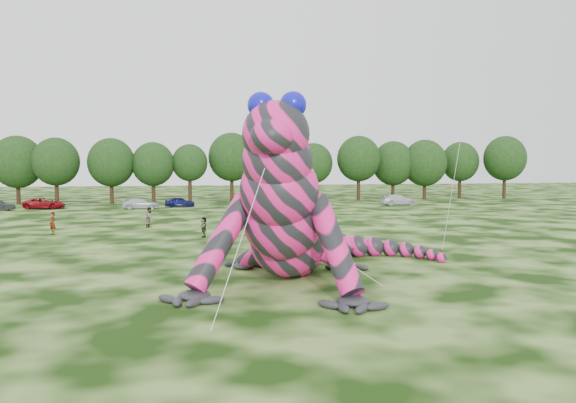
% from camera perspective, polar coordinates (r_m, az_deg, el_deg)
% --- Properties ---
extents(ground, '(240.00, 240.00, 0.00)m').
position_cam_1_polar(ground, '(27.94, -10.73, -8.41)').
color(ground, '#16330A').
rests_on(ground, ground).
extents(inflatable_gecko, '(20.41, 22.21, 9.12)m').
position_cam_1_polar(inflatable_gecko, '(29.28, 0.26, 1.23)').
color(inflatable_gecko, '#F41D80').
rests_on(inflatable_gecko, ground).
extents(tree_5, '(7.16, 6.44, 9.80)m').
position_cam_1_polar(tree_5, '(88.84, -25.78, 2.91)').
color(tree_5, black).
rests_on(tree_5, ground).
extents(tree_6, '(6.52, 5.86, 9.49)m').
position_cam_1_polar(tree_6, '(85.83, -22.49, 2.88)').
color(tree_6, black).
rests_on(tree_6, ground).
extents(tree_7, '(6.68, 6.01, 9.48)m').
position_cam_1_polar(tree_7, '(84.72, -17.51, 2.98)').
color(tree_7, black).
rests_on(tree_7, ground).
extents(tree_8, '(6.14, 5.53, 8.94)m').
position_cam_1_polar(tree_8, '(84.40, -13.54, 2.87)').
color(tree_8, black).
rests_on(tree_8, ground).
extents(tree_9, '(5.27, 4.74, 8.68)m').
position_cam_1_polar(tree_9, '(84.66, -9.94, 2.83)').
color(tree_9, black).
rests_on(tree_9, ground).
extents(tree_10, '(7.09, 6.38, 10.50)m').
position_cam_1_polar(tree_10, '(86.18, -5.74, 3.50)').
color(tree_10, black).
rests_on(tree_10, ground).
extents(tree_11, '(7.01, 6.31, 10.07)m').
position_cam_1_polar(tree_11, '(86.57, -1.49, 3.38)').
color(tree_11, black).
rests_on(tree_11, ground).
extents(tree_12, '(5.99, 5.39, 8.97)m').
position_cam_1_polar(tree_12, '(87.33, 2.60, 3.02)').
color(tree_12, black).
rests_on(tree_12, ground).
extents(tree_13, '(6.83, 6.15, 10.13)m').
position_cam_1_polar(tree_13, '(88.63, 7.18, 3.38)').
color(tree_13, black).
rests_on(tree_13, ground).
extents(tree_14, '(6.82, 6.14, 9.40)m').
position_cam_1_polar(tree_14, '(92.25, 10.63, 3.14)').
color(tree_14, black).
rests_on(tree_14, ground).
extents(tree_15, '(7.17, 6.45, 9.63)m').
position_cam_1_polar(tree_15, '(93.30, 13.72, 3.18)').
color(tree_15, black).
rests_on(tree_15, ground).
extents(tree_16, '(6.26, 5.63, 9.37)m').
position_cam_1_polar(tree_16, '(97.79, 17.07, 3.07)').
color(tree_16, black).
rests_on(tree_16, ground).
extents(tree_17, '(6.98, 6.28, 10.30)m').
position_cam_1_polar(tree_17, '(98.65, 21.16, 3.25)').
color(tree_17, black).
rests_on(tree_17, ground).
extents(car_2, '(5.37, 2.97, 1.42)m').
position_cam_1_polar(car_2, '(78.47, -23.50, -0.18)').
color(car_2, maroon).
rests_on(car_2, ground).
extents(car_3, '(4.64, 1.92, 1.34)m').
position_cam_1_polar(car_3, '(74.38, -14.73, -0.22)').
color(car_3, silver).
rests_on(car_3, ground).
extents(car_4, '(4.04, 1.76, 1.36)m').
position_cam_1_polar(car_4, '(76.33, -10.93, -0.05)').
color(car_4, '#0E1146').
rests_on(car_4, ground).
extents(car_5, '(4.24, 1.58, 1.39)m').
position_cam_1_polar(car_5, '(74.78, -1.56, -0.05)').
color(car_5, silver).
rests_on(car_5, ground).
extents(car_6, '(4.99, 2.77, 1.32)m').
position_cam_1_polar(car_6, '(79.35, 2.34, 0.16)').
color(car_6, '#262528').
rests_on(car_6, ground).
extents(car_7, '(5.14, 2.21, 1.48)m').
position_cam_1_polar(car_7, '(79.91, 11.15, 0.17)').
color(car_7, silver).
rests_on(car_7, ground).
extents(spectator_1, '(1.01, 1.11, 1.85)m').
position_cam_1_polar(spectator_1, '(52.97, -13.85, -1.58)').
color(spectator_1, gray).
rests_on(spectator_1, ground).
extents(spectator_5, '(0.59, 1.53, 1.62)m').
position_cam_1_polar(spectator_5, '(45.31, -8.56, -2.59)').
color(spectator_5, gray).
rests_on(spectator_5, ground).
extents(spectator_3, '(0.57, 1.13, 1.85)m').
position_cam_1_polar(spectator_3, '(62.76, 2.13, -0.62)').
color(spectator_3, gray).
rests_on(spectator_3, ground).
extents(spectator_0, '(0.78, 0.81, 1.88)m').
position_cam_1_polar(spectator_0, '(50.13, -22.81, -2.08)').
color(spectator_0, gray).
rests_on(spectator_0, ground).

